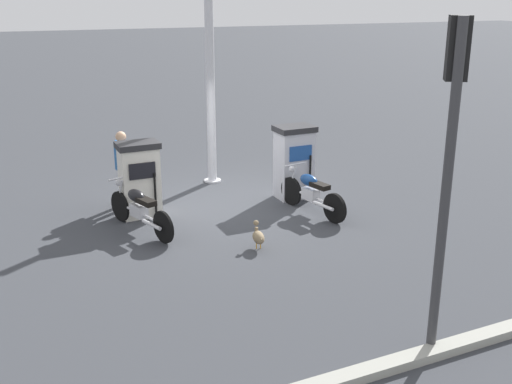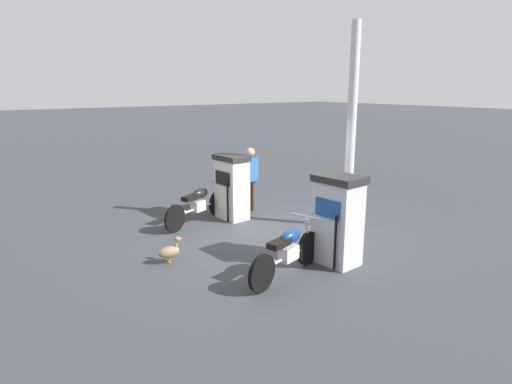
# 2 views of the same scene
# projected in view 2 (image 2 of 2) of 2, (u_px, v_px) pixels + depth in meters

# --- Properties ---
(ground_plane) EXTENTS (120.00, 120.00, 0.00)m
(ground_plane) POSITION_uv_depth(u_px,v_px,m) (275.00, 238.00, 9.12)
(ground_plane) COLOR #383A3F
(fuel_pump_near) EXTENTS (0.61, 0.86, 1.54)m
(fuel_pump_near) POSITION_uv_depth(u_px,v_px,m) (232.00, 187.00, 10.28)
(fuel_pump_near) COLOR silver
(fuel_pump_near) RESTS_ON ground
(fuel_pump_far) EXTENTS (0.66, 0.87, 1.61)m
(fuel_pump_far) POSITION_uv_depth(u_px,v_px,m) (338.00, 220.00, 7.63)
(fuel_pump_far) COLOR silver
(fuel_pump_far) RESTS_ON ground
(motorcycle_near_pump) EXTENTS (2.00, 0.91, 0.94)m
(motorcycle_near_pump) POSITION_uv_depth(u_px,v_px,m) (198.00, 203.00, 10.03)
(motorcycle_near_pump) COLOR black
(motorcycle_near_pump) RESTS_ON ground
(motorcycle_far_pump) EXTENTS (1.90, 0.72, 0.94)m
(motorcycle_far_pump) POSITION_uv_depth(u_px,v_px,m) (288.00, 251.00, 7.17)
(motorcycle_far_pump) COLOR black
(motorcycle_far_pump) RESTS_ON ground
(attendant_person) EXTENTS (0.58, 0.28, 1.62)m
(attendant_person) POSITION_uv_depth(u_px,v_px,m) (250.00, 176.00, 10.82)
(attendant_person) COLOR #473828
(attendant_person) RESTS_ON ground
(wandering_duck) EXTENTS (0.48, 0.23, 0.48)m
(wandering_duck) POSITION_uv_depth(u_px,v_px,m) (170.00, 251.00, 7.75)
(wandering_duck) COLOR #847051
(wandering_duck) RESTS_ON ground
(canopy_support_pole) EXTENTS (0.40, 0.40, 4.42)m
(canopy_support_pole) POSITION_uv_depth(u_px,v_px,m) (351.00, 132.00, 9.38)
(canopy_support_pole) COLOR silver
(canopy_support_pole) RESTS_ON ground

